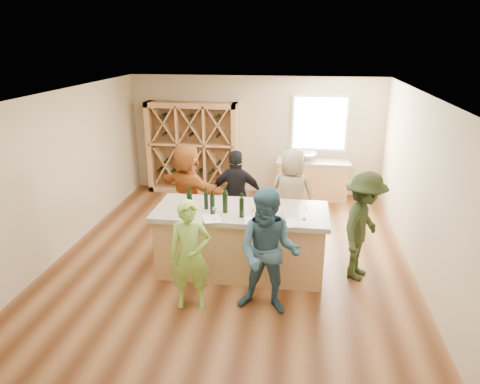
# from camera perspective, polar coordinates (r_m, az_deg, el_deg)

# --- Properties ---
(floor) EXTENTS (6.00, 7.00, 0.10)m
(floor) POSITION_cam_1_polar(r_m,az_deg,el_deg) (7.59, -0.97, -9.03)
(floor) COLOR brown
(floor) RESTS_ON ground
(ceiling) EXTENTS (6.00, 7.00, 0.10)m
(ceiling) POSITION_cam_1_polar(r_m,az_deg,el_deg) (6.69, -1.12, 13.28)
(ceiling) COLOR white
(ceiling) RESTS_ON ground
(wall_back) EXTENTS (6.00, 0.10, 2.80)m
(wall_back) POSITION_cam_1_polar(r_m,az_deg,el_deg) (10.40, 2.09, 7.56)
(wall_back) COLOR #C4B28E
(wall_back) RESTS_ON ground
(wall_front) EXTENTS (6.00, 0.10, 2.80)m
(wall_front) POSITION_cam_1_polar(r_m,az_deg,el_deg) (3.89, -9.67, -15.27)
(wall_front) COLOR #C4B28E
(wall_front) RESTS_ON ground
(wall_left) EXTENTS (0.10, 7.00, 2.80)m
(wall_left) POSITION_cam_1_polar(r_m,az_deg,el_deg) (8.06, -23.01, 2.27)
(wall_left) COLOR #C4B28E
(wall_left) RESTS_ON ground
(wall_right) EXTENTS (0.10, 7.00, 2.80)m
(wall_right) POSITION_cam_1_polar(r_m,az_deg,el_deg) (7.20, 23.67, 0.20)
(wall_right) COLOR #C4B28E
(wall_right) RESTS_ON ground
(window_frame) EXTENTS (1.30, 0.06, 1.30)m
(window_frame) POSITION_cam_1_polar(r_m,az_deg,el_deg) (10.21, 10.57, 9.01)
(window_frame) COLOR white
(window_frame) RESTS_ON wall_back
(window_pane) EXTENTS (1.18, 0.01, 1.18)m
(window_pane) POSITION_cam_1_polar(r_m,az_deg,el_deg) (10.18, 10.57, 8.97)
(window_pane) COLOR white
(window_pane) RESTS_ON wall_back
(wine_rack) EXTENTS (2.20, 0.45, 2.20)m
(wine_rack) POSITION_cam_1_polar(r_m,az_deg,el_deg) (10.47, -6.34, 5.84)
(wine_rack) COLOR tan
(wine_rack) RESTS_ON floor
(back_counter_base) EXTENTS (1.60, 0.58, 0.86)m
(back_counter_base) POSITION_cam_1_polar(r_m,az_deg,el_deg) (10.27, 9.60, 1.51)
(back_counter_base) COLOR tan
(back_counter_base) RESTS_ON floor
(back_counter_top) EXTENTS (1.70, 0.62, 0.06)m
(back_counter_top) POSITION_cam_1_polar(r_m,az_deg,el_deg) (10.14, 9.74, 3.98)
(back_counter_top) COLOR #A89B8A
(back_counter_top) RESTS_ON back_counter_base
(sink) EXTENTS (0.54, 0.54, 0.19)m
(sink) POSITION_cam_1_polar(r_m,az_deg,el_deg) (10.10, 8.65, 4.71)
(sink) COLOR silver
(sink) RESTS_ON back_counter_top
(faucet) EXTENTS (0.02, 0.02, 0.30)m
(faucet) POSITION_cam_1_polar(r_m,az_deg,el_deg) (10.26, 8.67, 5.28)
(faucet) COLOR silver
(faucet) RESTS_ON back_counter_top
(tasting_counter_base) EXTENTS (2.60, 1.00, 1.00)m
(tasting_counter_base) POSITION_cam_1_polar(r_m,az_deg,el_deg) (6.96, 0.14, -6.76)
(tasting_counter_base) COLOR tan
(tasting_counter_base) RESTS_ON floor
(tasting_counter_top) EXTENTS (2.72, 1.12, 0.08)m
(tasting_counter_top) POSITION_cam_1_polar(r_m,az_deg,el_deg) (6.73, 0.14, -2.65)
(tasting_counter_top) COLOR #A89B8A
(tasting_counter_top) RESTS_ON tasting_counter_base
(wine_bottle_a) EXTENTS (0.07, 0.07, 0.28)m
(wine_bottle_a) POSITION_cam_1_polar(r_m,az_deg,el_deg) (6.70, -6.84, -1.27)
(wine_bottle_a) COLOR black
(wine_bottle_a) RESTS_ON tasting_counter_top
(wine_bottle_b) EXTENTS (0.09, 0.09, 0.33)m
(wine_bottle_b) POSITION_cam_1_polar(r_m,az_deg,el_deg) (6.56, -6.72, -1.49)
(wine_bottle_b) COLOR black
(wine_bottle_b) RESTS_ON tasting_counter_top
(wine_bottle_c) EXTENTS (0.09, 0.09, 0.28)m
(wine_bottle_c) POSITION_cam_1_polar(r_m,az_deg,el_deg) (6.71, -4.54, -1.17)
(wine_bottle_c) COLOR black
(wine_bottle_c) RESTS_ON tasting_counter_top
(wine_bottle_d) EXTENTS (0.09, 0.09, 0.31)m
(wine_bottle_d) POSITION_cam_1_polar(r_m,az_deg,el_deg) (6.51, -3.70, -1.68)
(wine_bottle_d) COLOR black
(wine_bottle_d) RESTS_ON tasting_counter_top
(wine_bottle_e) EXTENTS (0.09, 0.09, 0.33)m
(wine_bottle_e) POSITION_cam_1_polar(r_m,az_deg,el_deg) (6.55, -2.00, -1.39)
(wine_bottle_e) COLOR black
(wine_bottle_e) RESTS_ON tasting_counter_top
(wine_glass_a) EXTENTS (0.09, 0.09, 0.18)m
(wine_glass_a) POSITION_cam_1_polar(r_m,az_deg,el_deg) (6.33, -3.41, -2.92)
(wine_glass_a) COLOR white
(wine_glass_a) RESTS_ON tasting_counter_top
(wine_glass_b) EXTENTS (0.08, 0.08, 0.18)m
(wine_glass_b) POSITION_cam_1_polar(r_m,az_deg,el_deg) (6.29, 1.56, -3.04)
(wine_glass_b) COLOR white
(wine_glass_b) RESTS_ON tasting_counter_top
(wine_glass_c) EXTENTS (0.08, 0.08, 0.17)m
(wine_glass_c) POSITION_cam_1_polar(r_m,az_deg,el_deg) (6.20, 5.49, -3.51)
(wine_glass_c) COLOR white
(wine_glass_c) RESTS_ON tasting_counter_top
(wine_glass_d) EXTENTS (0.10, 0.10, 0.20)m
(wine_glass_d) POSITION_cam_1_polar(r_m,az_deg,el_deg) (6.50, 4.03, -2.23)
(wine_glass_d) COLOR white
(wine_glass_d) RESTS_ON tasting_counter_top
(wine_glass_e) EXTENTS (0.09, 0.09, 0.20)m
(wine_glass_e) POSITION_cam_1_polar(r_m,az_deg,el_deg) (6.38, 8.62, -2.84)
(wine_glass_e) COLOR white
(wine_glass_e) RESTS_ON tasting_counter_top
(tasting_menu_a) EXTENTS (0.33, 0.39, 0.00)m
(tasting_menu_a) POSITION_cam_1_polar(r_m,az_deg,el_deg) (6.39, -3.77, -3.56)
(tasting_menu_a) COLOR white
(tasting_menu_a) RESTS_ON tasting_counter_top
(tasting_menu_b) EXTENTS (0.24, 0.30, 0.00)m
(tasting_menu_b) POSITION_cam_1_polar(r_m,az_deg,el_deg) (6.32, 1.58, -3.80)
(tasting_menu_b) COLOR white
(tasting_menu_b) RESTS_ON tasting_counter_top
(tasting_menu_c) EXTENTS (0.31, 0.35, 0.00)m
(tasting_menu_c) POSITION_cam_1_polar(r_m,az_deg,el_deg) (6.28, 6.94, -4.12)
(tasting_menu_c) COLOR white
(tasting_menu_c) RESTS_ON tasting_counter_top
(person_near_left) EXTENTS (0.66, 0.53, 1.59)m
(person_near_left) POSITION_cam_1_polar(r_m,az_deg,el_deg) (5.99, -6.68, -8.38)
(person_near_left) COLOR #8CC64C
(person_near_left) RESTS_ON floor
(person_near_right) EXTENTS (0.93, 0.59, 1.80)m
(person_near_right) POSITION_cam_1_polar(r_m,az_deg,el_deg) (5.81, 3.84, -8.06)
(person_near_right) COLOR #335972
(person_near_right) RESTS_ON floor
(person_server) EXTENTS (0.93, 1.25, 1.75)m
(person_server) POSITION_cam_1_polar(r_m,az_deg,el_deg) (6.88, 16.05, -4.44)
(person_server) COLOR #263319
(person_server) RESTS_ON floor
(person_far_mid) EXTENTS (1.03, 0.55, 1.72)m
(person_far_mid) POSITION_cam_1_polar(r_m,az_deg,el_deg) (7.92, -0.43, -0.50)
(person_far_mid) COLOR black
(person_far_mid) RESTS_ON floor
(person_far_right) EXTENTS (0.96, 0.71, 1.79)m
(person_far_right) POSITION_cam_1_polar(r_m,az_deg,el_deg) (7.85, 6.89, -0.56)
(person_far_right) COLOR gray
(person_far_right) RESTS_ON floor
(person_far_left) EXTENTS (1.74, 1.36, 1.80)m
(person_far_left) POSITION_cam_1_polar(r_m,az_deg,el_deg) (8.13, -6.92, 0.20)
(person_far_left) COLOR #994C19
(person_far_left) RESTS_ON floor
(wine_bottle_f) EXTENTS (0.07, 0.07, 0.30)m
(wine_bottle_f) POSITION_cam_1_polar(r_m,az_deg,el_deg) (6.38, 0.21, -2.12)
(wine_bottle_f) COLOR black
(wine_bottle_f) RESTS_ON tasting_counter_top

